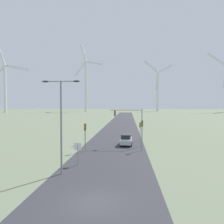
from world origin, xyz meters
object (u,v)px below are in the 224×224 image
object	(u,v)px
traffic_light_post_near_left	(85,131)
streetlamp	(61,114)
traffic_light_post_mid_right	(140,127)
car_approaching	(126,140)
traffic_light_post_mid_left	(85,131)
traffic_light_mast_overhead	(131,119)
wind_turbine_center	(158,87)
wind_turbine_far_left	(5,82)
stop_sign_near	(78,150)
traffic_light_post_near_right	(142,129)
wind_turbine_left	(86,81)

from	to	relation	value
traffic_light_post_near_left	streetlamp	bearing A→B (deg)	-91.77
streetlamp	traffic_light_post_mid_right	distance (m)	22.13
traffic_light_post_mid_right	traffic_light_post_near_left	bearing A→B (deg)	-130.48
traffic_light_post_near_left	car_approaching	world-z (taller)	traffic_light_post_near_left
traffic_light_post_mid_left	streetlamp	bearing A→B (deg)	-86.95
traffic_light_mast_overhead	wind_turbine_center	size ratio (longest dim) A/B	0.13
traffic_light_post_near_left	traffic_light_post_mid_left	distance (m)	5.67
car_approaching	wind_turbine_center	world-z (taller)	wind_turbine_center
traffic_light_post_mid_right	wind_turbine_far_left	bearing A→B (deg)	127.98
stop_sign_near	traffic_light_post_mid_left	xyz separation A→B (m)	(-1.68, 12.46, 0.63)
traffic_light_post_near_right	wind_turbine_left	world-z (taller)	wind_turbine_left
traffic_light_post_near_right	traffic_light_post_mid_left	distance (m)	10.26
streetlamp	wind_turbine_far_left	world-z (taller)	wind_turbine_far_left
traffic_light_post_mid_left	wind_turbine_center	distance (m)	184.96
wind_turbine_left	wind_turbine_center	distance (m)	69.84
traffic_light_post_near_right	car_approaching	xyz separation A→B (m)	(-2.42, 3.85, -2.34)
car_approaching	traffic_light_post_mid_right	bearing A→B (deg)	60.15
traffic_light_post_mid_left	traffic_light_mast_overhead	distance (m)	8.08
car_approaching	wind_turbine_far_left	distance (m)	174.84
traffic_light_post_mid_left	traffic_light_post_mid_right	bearing A→B (deg)	24.37
stop_sign_near	traffic_light_post_near_right	distance (m)	11.56
traffic_light_mast_overhead	wind_turbine_far_left	bearing A→B (deg)	126.44
traffic_light_post_near_right	traffic_light_post_mid_left	bearing A→B (deg)	156.92
wind_turbine_far_left	wind_turbine_center	bearing A→B (deg)	17.31
stop_sign_near	wind_turbine_left	distance (m)	184.07
stop_sign_near	wind_turbine_far_left	world-z (taller)	wind_turbine_far_left
stop_sign_near	wind_turbine_far_left	bearing A→B (deg)	122.72
car_approaching	wind_turbine_far_left	xyz separation A→B (m)	(-102.75, 139.37, 24.24)
traffic_light_post_near_right	car_approaching	bearing A→B (deg)	122.19
wind_turbine_far_left	traffic_light_post_near_left	bearing A→B (deg)	-56.19
wind_turbine_left	stop_sign_near	bearing A→B (deg)	-79.15
traffic_light_mast_overhead	wind_turbine_left	bearing A→B (deg)	103.56
traffic_light_post_mid_left	traffic_light_mast_overhead	xyz separation A→B (m)	(7.75, -0.97, 2.07)
traffic_light_post_mid_left	traffic_light_mast_overhead	bearing A→B (deg)	-7.16
streetlamp	traffic_light_post_mid_left	xyz separation A→B (m)	(-0.84, 15.73, -3.49)
wind_turbine_left	car_approaching	bearing A→B (deg)	-76.63
streetlamp	stop_sign_near	size ratio (longest dim) A/B	3.68
stop_sign_near	traffic_light_post_near_right	xyz separation A→B (m)	(7.73, 8.45, 1.51)
streetlamp	traffic_light_post_near_right	bearing A→B (deg)	53.82
traffic_light_post_near_left	car_approaching	xyz separation A→B (m)	(5.83, 5.36, -2.06)
car_approaching	wind_turbine_left	bearing A→B (deg)	103.37
wind_turbine_far_left	wind_turbine_left	bearing A→B (deg)	23.29
stop_sign_near	wind_turbine_left	size ratio (longest dim) A/B	0.04
traffic_light_post_near_left	traffic_light_mast_overhead	size ratio (longest dim) A/B	0.66
wind_turbine_center	stop_sign_near	bearing A→B (deg)	-100.02
stop_sign_near	wind_turbine_center	xyz separation A→B (m)	(34.03, 192.65, 22.24)
traffic_light_post_mid_right	wind_turbine_left	size ratio (longest dim) A/B	0.05
streetlamp	wind_turbine_center	xyz separation A→B (m)	(34.87, 195.92, 18.12)
stop_sign_near	traffic_light_post_mid_left	size ratio (longest dim) A/B	0.77
traffic_light_mast_overhead	wind_turbine_left	xyz separation A→B (m)	(-40.35, 167.37, 24.05)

